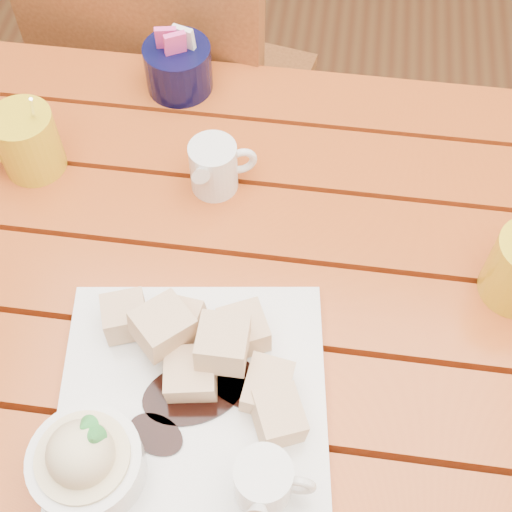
# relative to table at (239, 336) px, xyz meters

# --- Properties ---
(ground) EXTENTS (5.00, 5.00, 0.00)m
(ground) POSITION_rel_table_xyz_m (0.00, -0.00, -0.64)
(ground) COLOR #5B301A
(ground) RESTS_ON ground
(table) EXTENTS (1.20, 0.79, 0.75)m
(table) POSITION_rel_table_xyz_m (0.00, 0.00, 0.00)
(table) COLOR maroon
(table) RESTS_ON ground
(dessert_plate) EXTENTS (0.32, 0.32, 0.11)m
(dessert_plate) POSITION_rel_table_xyz_m (-0.04, -0.17, 0.14)
(dessert_plate) COLOR white
(dessert_plate) RESTS_ON table
(coffee_mug_left) EXTENTS (0.11, 0.08, 0.14)m
(coffee_mug_left) POSITION_rel_table_xyz_m (-0.30, 0.16, 0.15)
(coffee_mug_left) COLOR gold
(coffee_mug_left) RESTS_ON table
(cream_pitcher) EXTENTS (0.09, 0.08, 0.07)m
(cream_pitcher) POSITION_rel_table_xyz_m (-0.05, 0.16, 0.15)
(cream_pitcher) COLOR white
(cream_pitcher) RESTS_ON table
(sugar_caddy) EXTENTS (0.10, 0.10, 0.10)m
(sugar_caddy) POSITION_rel_table_xyz_m (-0.13, 0.34, 0.14)
(sugar_caddy) COLOR black
(sugar_caddy) RESTS_ON table
(chair_far) EXTENTS (0.48, 0.48, 0.87)m
(chair_far) POSITION_rel_table_xyz_m (-0.21, 0.55, -0.15)
(chair_far) COLOR brown
(chair_far) RESTS_ON ground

